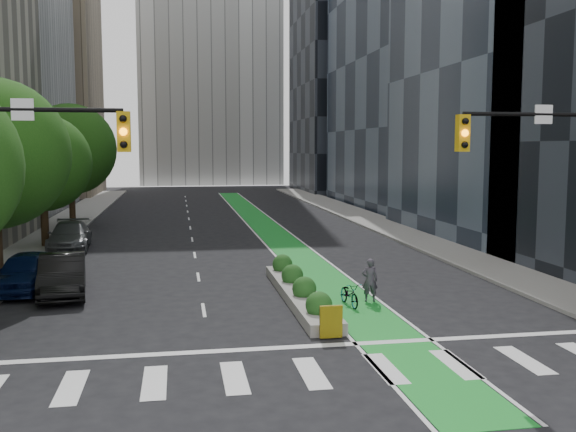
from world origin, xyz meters
name	(u,v)px	position (x,y,z in m)	size (l,w,h in m)	color
ground	(304,361)	(0.00, 0.00, 0.00)	(160.00, 160.00, 0.00)	black
sidewalk_left	(42,240)	(-11.80, 25.00, 0.07)	(3.60, 90.00, 0.15)	gray
sidewalk_right	(401,231)	(11.80, 25.00, 0.07)	(3.60, 90.00, 0.15)	gray
bike_lane_paint	(265,226)	(3.00, 30.00, 0.01)	(2.20, 70.00, 0.01)	#1A932C
building_tan_far	(37,88)	(-20.00, 66.00, 13.00)	(14.00, 16.00, 26.00)	tan
building_dark_end	(352,86)	(20.00, 68.00, 14.00)	(14.00, 18.00, 28.00)	black
tree_midfar	(42,163)	(-11.00, 22.00, 4.95)	(5.60, 5.60, 7.76)	black
tree_far	(70,149)	(-11.00, 32.00, 5.69)	(6.60, 6.60, 9.00)	black
median_planter	(299,290)	(1.20, 7.04, 0.37)	(1.20, 10.26, 1.10)	gray
bicycle	(350,294)	(2.86, 5.76, 0.44)	(0.59, 1.68, 0.88)	gray
cyclist	(370,280)	(3.78, 6.21, 0.83)	(0.61, 0.40, 1.67)	#3D3742
parked_car_left_near	(26,272)	(-9.50, 10.29, 0.81)	(1.91, 4.75, 1.62)	#0C1948
parked_car_left_mid	(62,275)	(-7.90, 9.29, 0.81)	(1.72, 4.94, 1.63)	black
parked_car_left_far	(70,236)	(-9.50, 21.14, 0.79)	(2.21, 5.44, 1.58)	#505355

